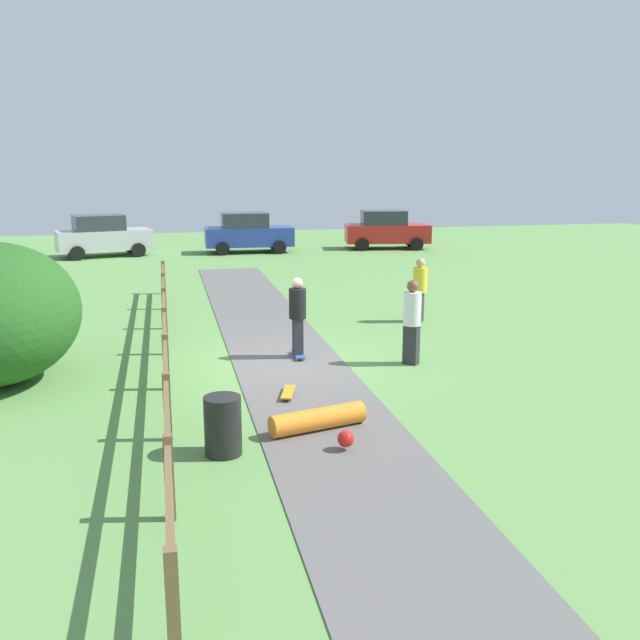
% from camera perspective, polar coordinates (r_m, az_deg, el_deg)
% --- Properties ---
extents(ground_plane, '(60.00, 60.00, 0.00)m').
position_cam_1_polar(ground_plane, '(15.28, -2.60, -3.51)').
color(ground_plane, '#60934C').
extents(asphalt_path, '(2.40, 28.00, 0.02)m').
position_cam_1_polar(asphalt_path, '(15.28, -2.60, -3.48)').
color(asphalt_path, '#605E5B').
rests_on(asphalt_path, ground_plane).
extents(wooden_fence, '(0.12, 18.12, 1.10)m').
position_cam_1_polar(wooden_fence, '(14.89, -12.53, -1.58)').
color(wooden_fence, brown).
rests_on(wooden_fence, ground_plane).
extents(trash_bin, '(0.56, 0.56, 0.90)m').
position_cam_1_polar(trash_bin, '(10.60, -7.93, -8.54)').
color(trash_bin, black).
rests_on(trash_bin, ground_plane).
extents(skater_riding, '(0.38, 0.80, 1.80)m').
position_cam_1_polar(skater_riding, '(15.42, -1.84, 0.56)').
color(skater_riding, '#265999').
rests_on(skater_riding, asphalt_path).
extents(skater_fallen, '(1.67, 1.41, 0.36)m').
position_cam_1_polar(skater_fallen, '(11.40, -0.02, -8.20)').
color(skater_fallen, orange).
rests_on(skater_fallen, asphalt_path).
extents(skateboard_loose, '(0.42, 0.82, 0.08)m').
position_cam_1_polar(skateboard_loose, '(13.10, -2.61, -5.90)').
color(skateboard_loose, '#BF8C19').
rests_on(skateboard_loose, asphalt_path).
extents(bystander_white, '(0.54, 0.54, 1.84)m').
position_cam_1_polar(bystander_white, '(15.07, 7.52, 0.18)').
color(bystander_white, '#2D2D33').
rests_on(bystander_white, ground_plane).
extents(bystander_yellow, '(0.52, 0.52, 1.75)m').
position_cam_1_polar(bystander_yellow, '(19.20, 8.16, 2.69)').
color(bystander_yellow, '#2D2D33').
rests_on(bystander_yellow, ground_plane).
extents(parked_car_silver, '(4.49, 2.75, 1.92)m').
position_cam_1_polar(parked_car_silver, '(34.00, -17.30, 6.58)').
color(parked_car_silver, '#B7B7BC').
rests_on(parked_car_silver, ground_plane).
extents(parked_car_blue, '(4.23, 2.05, 1.92)m').
position_cam_1_polar(parked_car_blue, '(34.14, -5.91, 7.11)').
color(parked_car_blue, '#283D99').
rests_on(parked_car_blue, ground_plane).
extents(parked_car_red, '(4.43, 2.54, 1.92)m').
position_cam_1_polar(parked_car_red, '(35.65, 5.44, 7.36)').
color(parked_car_red, red).
rests_on(parked_car_red, ground_plane).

